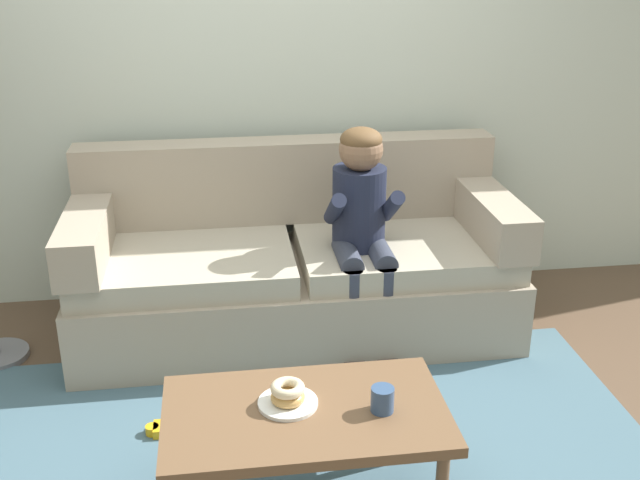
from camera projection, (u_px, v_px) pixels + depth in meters
The scene contains 11 objects.
ground at pixel (306, 421), 3.31m from camera, with size 10.00×10.00×0.00m, color brown.
wall_back at pixel (271, 42), 4.06m from camera, with size 8.00×0.10×2.80m, color beige.
area_rug at pixel (313, 456), 3.08m from camera, with size 2.79×1.73×0.01m, color #476675.
couch at pixel (294, 268), 3.96m from camera, with size 2.20×0.90×0.94m.
coffee_table at pixel (305, 421), 2.67m from camera, with size 0.98×0.56×0.43m.
person_child at pixel (362, 219), 3.69m from camera, with size 0.34×0.58×1.10m.
plate at pixel (288, 403), 2.67m from camera, with size 0.21×0.21×0.01m, color white.
donut at pixel (288, 397), 2.66m from camera, with size 0.12×0.12×0.04m, color tan.
donut_second at pixel (288, 388), 2.65m from camera, with size 0.12×0.12×0.04m, color beige.
mug at pixel (382, 399), 2.63m from camera, with size 0.08×0.08×0.09m, color #334C72.
toy_controller at pixel (173, 429), 3.21m from camera, with size 0.23×0.09×0.05m.
Camera 1 is at (-0.32, -2.75, 1.97)m, focal length 43.27 mm.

